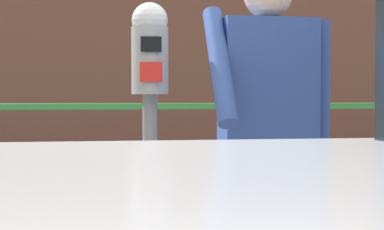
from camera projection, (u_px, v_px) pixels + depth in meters
parking_meter at (150, 95)px, 2.87m from camera, size 0.17×0.18×1.57m
pedestrian_at_meter at (268, 125)px, 2.95m from camera, size 0.63×0.47×1.74m
background_railing at (122, 138)px, 5.40m from camera, size 24.06×0.06×1.08m
backdrop_wall at (105, 72)px, 8.55m from camera, size 32.00×0.50×3.24m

